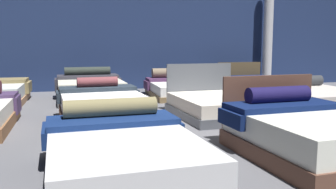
{
  "coord_description": "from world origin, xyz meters",
  "views": [
    {
      "loc": [
        -1.68,
        -6.32,
        1.38
      ],
      "look_at": [
        0.12,
        0.14,
        0.45
      ],
      "focal_mm": 38.7,
      "sensor_mm": 36.0,
      "label": 1
    }
  ],
  "objects": [
    {
      "name": "bed_5",
      "position": [
        -1.1,
        0.11,
        0.27
      ],
      "size": [
        1.61,
        2.06,
        0.76
      ],
      "rotation": [
        0.0,
        0.0,
        0.06
      ],
      "color": "brown",
      "rests_on": "ground_plane"
    },
    {
      "name": "bed_1",
      "position": [
        -1.16,
        -2.69,
        0.25
      ],
      "size": [
        1.64,
        2.2,
        0.72
      ],
      "rotation": [
        0.0,
        0.0,
        0.03
      ],
      "color": "#27272D",
      "rests_on": "ground_plane"
    },
    {
      "name": "ground_plane",
      "position": [
        0.0,
        0.0,
        -0.01
      ],
      "size": [
        18.0,
        18.0,
        0.02
      ],
      "primitive_type": "cube",
      "color": "#5B5B60"
    },
    {
      "name": "bed_6",
      "position": [
        1.09,
        0.07,
        0.21
      ],
      "size": [
        1.64,
        1.99,
        0.97
      ],
      "rotation": [
        0.0,
        0.0,
        0.04
      ],
      "color": "#50555C",
      "rests_on": "ground_plane"
    },
    {
      "name": "bed_9",
      "position": [
        -1.16,
        2.83,
        0.28
      ],
      "size": [
        1.7,
        2.02,
        0.8
      ],
      "rotation": [
        0.0,
        0.0,
        0.03
      ],
      "color": "#555858",
      "rests_on": "ground_plane"
    },
    {
      "name": "bed_10",
      "position": [
        1.15,
        2.94,
        0.22
      ],
      "size": [
        1.56,
        2.13,
        0.71
      ],
      "rotation": [
        0.0,
        0.0,
        -0.04
      ],
      "color": "brown",
      "rests_on": "ground_plane"
    },
    {
      "name": "bed_11",
      "position": [
        3.46,
        2.9,
        0.2
      ],
      "size": [
        1.62,
        2.18,
        0.84
      ],
      "rotation": [
        0.0,
        0.0,
        0.01
      ],
      "color": "brown",
      "rests_on": "ground_plane"
    },
    {
      "name": "support_pillar",
      "position": [
        4.73,
        4.43,
        1.75
      ],
      "size": [
        0.3,
        0.3,
        3.5
      ],
      "primitive_type": "cylinder",
      "color": "silver",
      "rests_on": "ground_plane"
    },
    {
      "name": "showroom_back_wall",
      "position": [
        0.0,
        4.87,
        1.75
      ],
      "size": [
        18.0,
        0.06,
        3.5
      ],
      "primitive_type": "cube",
      "color": "navy",
      "rests_on": "ground_plane"
    },
    {
      "name": "bed_7",
      "position": [
        3.38,
        0.12,
        0.23
      ],
      "size": [
        1.64,
        2.07,
        0.67
      ],
      "rotation": [
        0.0,
        0.0,
        -0.02
      ],
      "color": "black",
      "rests_on": "ground_plane"
    },
    {
      "name": "bed_2",
      "position": [
        1.16,
        -2.58,
        0.29
      ],
      "size": [
        1.68,
        2.03,
        0.94
      ],
      "rotation": [
        0.0,
        0.0,
        0.05
      ],
      "color": "brown",
      "rests_on": "ground_plane"
    }
  ]
}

